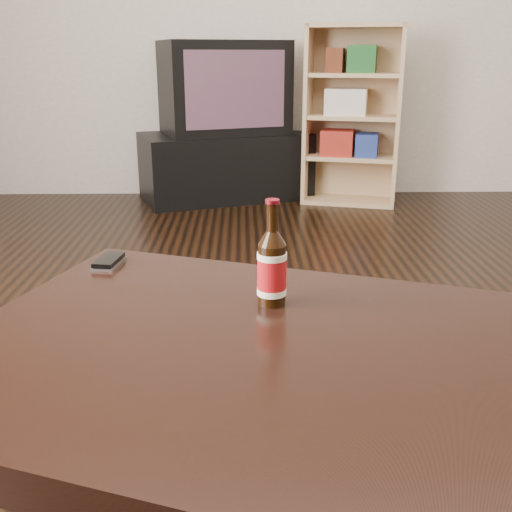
{
  "coord_description": "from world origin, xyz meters",
  "views": [
    {
      "loc": [
        -0.42,
        -1.16,
        0.95
      ],
      "look_at": [
        -0.39,
        -0.1,
        0.59
      ],
      "focal_mm": 42.0,
      "sensor_mm": 36.0,
      "label": 1
    }
  ],
  "objects_px": {
    "tv_stand": "(225,166)",
    "bookshelf": "(352,113)",
    "phone": "(109,262)",
    "coffee_table": "(338,394)",
    "beer_bottle": "(272,268)",
    "tv": "(224,88)"
  },
  "relations": [
    {
      "from": "tv_stand",
      "to": "bookshelf",
      "type": "bearing_deg",
      "value": -28.69
    },
    {
      "from": "phone",
      "to": "coffee_table",
      "type": "bearing_deg",
      "value": -35.29
    },
    {
      "from": "bookshelf",
      "to": "coffee_table",
      "type": "distance_m",
      "value": 3.1
    },
    {
      "from": "tv_stand",
      "to": "bookshelf",
      "type": "relative_size",
      "value": 0.98
    },
    {
      "from": "bookshelf",
      "to": "coffee_table",
      "type": "xyz_separation_m",
      "value": [
        -0.55,
        -3.05,
        -0.16
      ]
    },
    {
      "from": "beer_bottle",
      "to": "bookshelf",
      "type": "bearing_deg",
      "value": 77.12
    },
    {
      "from": "bookshelf",
      "to": "phone",
      "type": "distance_m",
      "value": 2.79
    },
    {
      "from": "tv_stand",
      "to": "beer_bottle",
      "type": "height_order",
      "value": "beer_bottle"
    },
    {
      "from": "tv_stand",
      "to": "beer_bottle",
      "type": "relative_size",
      "value": 5.3
    },
    {
      "from": "tv",
      "to": "coffee_table",
      "type": "height_order",
      "value": "tv"
    },
    {
      "from": "tv_stand",
      "to": "tv",
      "type": "xyz_separation_m",
      "value": [
        0.0,
        -0.0,
        0.51
      ]
    },
    {
      "from": "tv",
      "to": "phone",
      "type": "xyz_separation_m",
      "value": [
        -0.19,
        -2.74,
        -0.23
      ]
    },
    {
      "from": "beer_bottle",
      "to": "tv_stand",
      "type": "bearing_deg",
      "value": 93.25
    },
    {
      "from": "bookshelf",
      "to": "beer_bottle",
      "type": "distance_m",
      "value": 2.9
    },
    {
      "from": "bookshelf",
      "to": "phone",
      "type": "height_order",
      "value": "bookshelf"
    },
    {
      "from": "coffee_table",
      "to": "beer_bottle",
      "type": "relative_size",
      "value": 7.2
    },
    {
      "from": "tv",
      "to": "bookshelf",
      "type": "distance_m",
      "value": 0.84
    },
    {
      "from": "tv",
      "to": "coffee_table",
      "type": "distance_m",
      "value": 3.22
    },
    {
      "from": "tv",
      "to": "phone",
      "type": "relative_size",
      "value": 8.79
    },
    {
      "from": "tv",
      "to": "beer_bottle",
      "type": "distance_m",
      "value": 2.98
    },
    {
      "from": "tv",
      "to": "beer_bottle",
      "type": "xyz_separation_m",
      "value": [
        0.17,
        -2.97,
        -0.17
      ]
    },
    {
      "from": "tv",
      "to": "coffee_table",
      "type": "xyz_separation_m",
      "value": [
        0.27,
        -3.19,
        -0.3
      ]
    }
  ]
}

